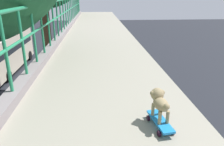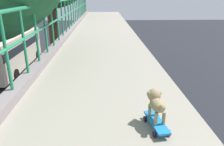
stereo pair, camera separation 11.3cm
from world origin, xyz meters
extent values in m
cylinder|color=#258F5E|center=(-0.25, 2.30, 6.29)|extent=(0.04, 0.04, 1.01)
cylinder|color=#258F5E|center=(-0.25, 2.96, 6.29)|extent=(0.04, 0.04, 1.01)
cylinder|color=#258F5E|center=(-0.25, 3.62, 6.29)|extent=(0.04, 0.04, 1.01)
cylinder|color=#258F5E|center=(-0.25, 4.27, 6.29)|extent=(0.04, 0.04, 1.01)
cylinder|color=#258F5E|center=(-0.25, 4.93, 6.29)|extent=(0.04, 0.04, 1.01)
cylinder|color=#258F5E|center=(-0.25, 5.59, 6.29)|extent=(0.04, 0.04, 1.01)
cylinder|color=#258F5E|center=(-0.25, 6.24, 6.29)|extent=(0.04, 0.04, 1.01)
cylinder|color=#258F5E|center=(-0.25, 6.90, 6.29)|extent=(0.04, 0.04, 1.01)
cylinder|color=#258F5E|center=(-0.25, 7.56, 6.29)|extent=(0.04, 0.04, 1.01)
cylinder|color=#258F5E|center=(-0.25, 8.22, 6.29)|extent=(0.04, 0.04, 1.01)
cylinder|color=#258F5E|center=(-0.25, 8.87, 6.29)|extent=(0.04, 0.04, 1.01)
cylinder|color=#258F5E|center=(-0.25, 9.53, 6.29)|extent=(0.04, 0.04, 1.01)
cylinder|color=#258F5E|center=(-0.25, 10.19, 6.29)|extent=(0.04, 0.04, 1.01)
cylinder|color=#258F5E|center=(-0.25, 10.85, 6.29)|extent=(0.04, 0.04, 1.01)
cylinder|color=#258F5E|center=(-0.25, 11.50, 6.29)|extent=(0.04, 0.04, 1.01)
cylinder|color=#258F5E|center=(-0.25, 12.16, 6.29)|extent=(0.04, 0.04, 1.01)
cylinder|color=#258F5E|center=(-0.25, 12.82, 6.29)|extent=(0.04, 0.04, 1.01)
cylinder|color=#258F5E|center=(-0.25, 13.48, 6.29)|extent=(0.04, 0.04, 1.01)
cylinder|color=#258F5E|center=(-0.25, 14.13, 6.29)|extent=(0.04, 0.04, 1.01)
cylinder|color=#258F5E|center=(-0.25, 14.79, 6.29)|extent=(0.04, 0.04, 1.01)
cylinder|color=#258F5E|center=(-0.25, 15.45, 6.29)|extent=(0.04, 0.04, 1.01)
cylinder|color=black|center=(-3.35, 10.13, 0.32)|extent=(0.19, 0.65, 0.65)
cube|color=beige|center=(-7.76, 19.86, 1.81)|extent=(2.46, 10.09, 3.07)
cube|color=black|center=(-7.76, 19.86, 2.35)|extent=(2.48, 9.29, 0.70)
cylinder|color=black|center=(-6.58, 23.39, 0.48)|extent=(0.28, 0.96, 0.96)
cylinder|color=black|center=(-8.94, 23.39, 0.48)|extent=(0.28, 0.96, 0.96)
cylinder|color=black|center=(-6.58, 17.08, 0.48)|extent=(0.28, 0.96, 0.96)
cylinder|color=brown|center=(-2.31, 13.84, 3.31)|extent=(0.56, 0.56, 6.62)
cube|color=#1C80D2|center=(1.54, 1.54, 5.73)|extent=(0.19, 0.46, 0.02)
cylinder|color=black|center=(1.60, 1.69, 5.68)|extent=(0.03, 0.07, 0.06)
cylinder|color=black|center=(1.45, 1.67, 5.68)|extent=(0.03, 0.07, 0.06)
cylinder|color=black|center=(1.64, 1.41, 5.68)|extent=(0.03, 0.07, 0.06)
cylinder|color=black|center=(1.49, 1.38, 5.68)|extent=(0.03, 0.07, 0.06)
cylinder|color=#9A845D|center=(1.57, 1.66, 5.81)|extent=(0.04, 0.04, 0.14)
cylinder|color=#9A845D|center=(1.49, 1.65, 5.81)|extent=(0.04, 0.04, 0.14)
cylinder|color=#9A845D|center=(1.60, 1.48, 5.81)|extent=(0.04, 0.04, 0.14)
cylinder|color=#9A845D|center=(1.51, 1.47, 5.81)|extent=(0.04, 0.04, 0.14)
ellipsoid|color=#9A845D|center=(1.54, 1.56, 5.92)|extent=(0.18, 0.26, 0.13)
sphere|color=#9A845D|center=(1.53, 1.67, 5.98)|extent=(0.14, 0.14, 0.14)
ellipsoid|color=#9A9051|center=(1.52, 1.73, 5.97)|extent=(0.06, 0.07, 0.04)
sphere|color=#9A845D|center=(1.58, 1.67, 6.00)|extent=(0.06, 0.06, 0.06)
sphere|color=#9A845D|center=(1.48, 1.66, 6.00)|extent=(0.06, 0.06, 0.06)
sphere|color=#9A845D|center=(1.56, 1.44, 5.96)|extent=(0.06, 0.06, 0.06)
camera|label=1|loc=(0.88, -0.40, 7.01)|focal=34.65mm
camera|label=2|loc=(1.00, -0.41, 7.01)|focal=34.65mm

